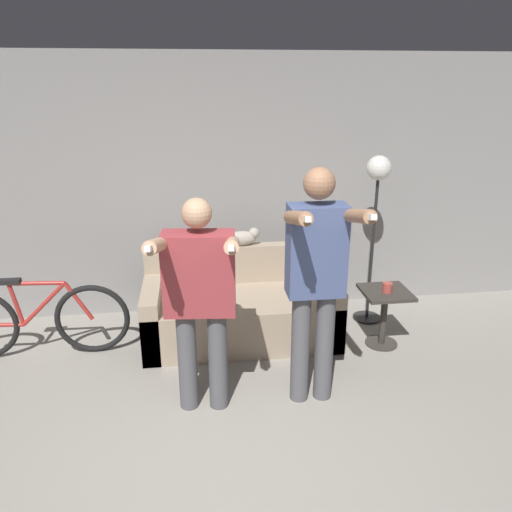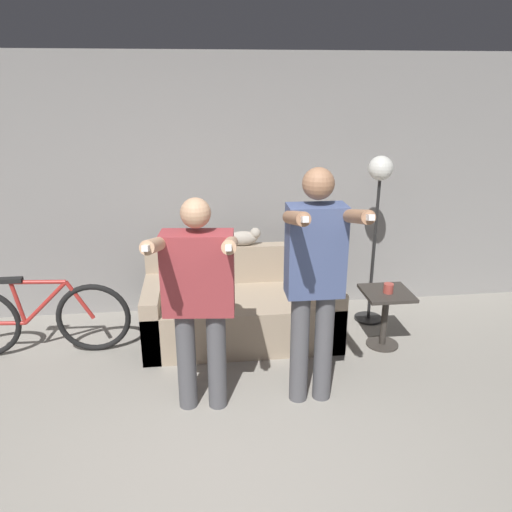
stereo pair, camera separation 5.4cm
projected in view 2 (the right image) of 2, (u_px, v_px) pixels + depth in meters
wall_back at (214, 189)px, 5.02m from camera, size 10.00×0.05×2.60m
couch at (241, 310)px, 4.73m from camera, size 1.79×0.87×0.81m
person_left at (199, 292)px, 3.47m from camera, size 0.61×0.70×1.61m
person_right at (315, 274)px, 3.53m from camera, size 0.48×0.66×1.79m
cat at (244, 238)px, 4.84m from camera, size 0.41×0.13×0.17m
floor_lamp at (379, 193)px, 4.71m from camera, size 0.28×0.28×1.68m
side_table at (386, 307)px, 4.53m from camera, size 0.42×0.42×0.54m
cup at (388, 288)px, 4.44m from camera, size 0.09×0.09×0.09m
bicycle at (38, 319)px, 4.40m from camera, size 1.60×0.07×0.74m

